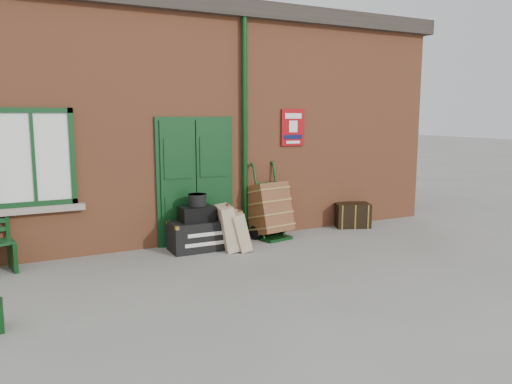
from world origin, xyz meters
TOP-DOWN VIEW (x-y plane):
  - ground at (0.00, 0.00)m, footprint 80.00×80.00m
  - station_building at (-0.00, 3.49)m, footprint 10.30×4.30m
  - houdini_trunk at (-0.40, 1.03)m, footprint 1.02×0.57m
  - strongbox at (-0.45, 1.03)m, footprint 0.56×0.41m
  - hatbox at (-0.42, 1.06)m, footprint 0.31×0.31m
  - suitcase_back at (0.01, 0.79)m, footprint 0.42×0.59m
  - suitcase_front at (0.19, 0.69)m, footprint 0.42×0.54m
  - porter_trolley at (1.07, 1.22)m, footprint 0.79×0.83m
  - dark_trunk at (3.02, 1.25)m, footprint 0.80×0.67m

SIDE VIEW (x-z plane):
  - ground at x=0.00m, z-range 0.00..0.00m
  - dark_trunk at x=3.02m, z-range 0.00..0.50m
  - houdini_trunk at x=-0.40m, z-range 0.00..0.51m
  - suitcase_front at x=0.19m, z-range 0.00..0.68m
  - suitcase_back at x=0.01m, z-range 0.00..0.78m
  - porter_trolley at x=1.07m, z-range -0.16..1.23m
  - strongbox at x=-0.45m, z-range 0.51..0.76m
  - hatbox at x=-0.42m, z-range 0.76..0.96m
  - station_building at x=0.00m, z-range -0.02..4.34m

